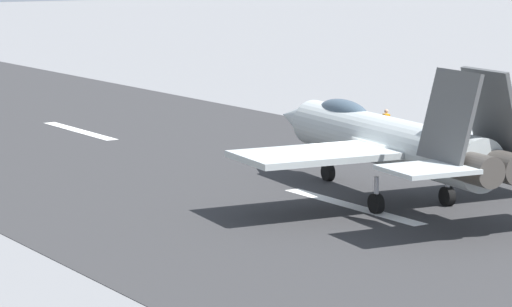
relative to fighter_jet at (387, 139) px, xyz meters
The scene contains 4 objects.
ground_plane 3.04m from the fighter_jet, 91.79° to the left, with size 400.00×400.00×0.00m, color slate.
runway_strip 3.03m from the fighter_jet, 92.37° to the left, with size 240.00×26.00×0.02m.
fighter_jet is the anchor object (origin of this frame).
crew_person 16.22m from the fighter_jet, 39.87° to the right, with size 0.66×0.41×1.60m.
Camera 1 is at (-35.61, 28.26, 9.57)m, focal length 84.35 mm.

